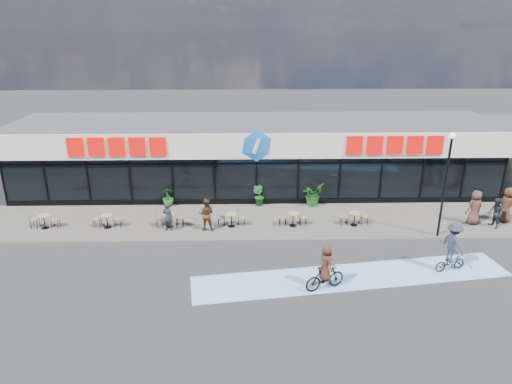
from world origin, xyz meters
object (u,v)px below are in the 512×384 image
(potted_plant_right, at_px, (313,194))
(cyclist_a, at_px, (325,272))
(potted_plant_left, at_px, (168,197))
(pedestrian_b, at_px, (507,205))
(lamp_post, at_px, (446,177))
(bistro_set_0, at_px, (45,220))
(cyclist_b, at_px, (452,248))
(patron_left, at_px, (168,217))
(potted_plant_mid, at_px, (258,196))
(pedestrian_a, at_px, (496,213))
(patron_right, at_px, (206,214))
(pedestrian_c, at_px, (475,207))

(potted_plant_right, bearing_deg, cyclist_a, -94.74)
(potted_plant_left, distance_m, pedestrian_b, 19.17)
(pedestrian_b, bearing_deg, lamp_post, 99.89)
(bistro_set_0, relative_size, cyclist_b, 0.67)
(potted_plant_right, xyz_separation_m, patron_left, (-8.10, -3.41, 0.09))
(potted_plant_mid, xyz_separation_m, pedestrian_a, (12.56, -3.51, 0.20))
(patron_right, bearing_deg, potted_plant_left, -45.40)
(potted_plant_left, bearing_deg, patron_right, -52.87)
(potted_plant_left, relative_size, potted_plant_right, 0.84)
(pedestrian_c, bearing_deg, potted_plant_mid, -31.69)
(cyclist_a, xyz_separation_m, cyclist_b, (5.84, 1.40, 0.29))
(potted_plant_mid, relative_size, pedestrian_a, 0.75)
(pedestrian_a, bearing_deg, potted_plant_right, -118.58)
(potted_plant_mid, relative_size, pedestrian_b, 0.63)
(bistro_set_0, relative_size, cyclist_a, 0.77)
(potted_plant_mid, distance_m, pedestrian_b, 13.83)
(pedestrian_a, relative_size, cyclist_a, 0.82)
(patron_right, bearing_deg, pedestrian_b, -170.13)
(potted_plant_mid, distance_m, potted_plant_right, 3.26)
(potted_plant_right, bearing_deg, bistro_set_0, -168.88)
(potted_plant_left, distance_m, pedestrian_a, 18.31)
(potted_plant_right, bearing_deg, pedestrian_c, -19.33)
(potted_plant_mid, bearing_deg, pedestrian_b, -11.36)
(lamp_post, relative_size, pedestrian_c, 2.82)
(pedestrian_b, distance_m, cyclist_a, 12.82)
(pedestrian_b, bearing_deg, potted_plant_right, 64.05)
(patron_left, bearing_deg, potted_plant_right, -141.96)
(pedestrian_c, bearing_deg, bistro_set_0, -17.34)
(potted_plant_left, height_order, pedestrian_c, pedestrian_c)
(bistro_set_0, relative_size, patron_left, 1.00)
(patron_left, xyz_separation_m, cyclist_a, (7.34, -5.73, -0.07))
(patron_right, relative_size, cyclist_a, 0.88)
(potted_plant_left, height_order, potted_plant_right, potted_plant_right)
(potted_plant_mid, height_order, pedestrian_a, pedestrian_a)
(lamp_post, xyz_separation_m, potted_plant_right, (-5.89, 4.39, -2.51))
(pedestrian_c, relative_size, cyclist_b, 0.84)
(pedestrian_b, bearing_deg, pedestrian_c, 86.76)
(lamp_post, distance_m, pedestrian_c, 3.66)
(pedestrian_c, bearing_deg, cyclist_b, 38.19)
(lamp_post, bearing_deg, cyclist_a, -144.44)
(patron_left, relative_size, patron_right, 0.88)
(cyclist_b, bearing_deg, patron_left, 161.84)
(patron_right, height_order, pedestrian_c, pedestrian_c)
(lamp_post, bearing_deg, pedestrian_b, 21.32)
(potted_plant_left, bearing_deg, bistro_set_0, -154.17)
(lamp_post, height_order, potted_plant_mid, lamp_post)
(potted_plant_right, height_order, patron_right, patron_right)
(patron_left, bearing_deg, lamp_post, -168.79)
(pedestrian_a, height_order, pedestrian_b, pedestrian_b)
(pedestrian_b, relative_size, pedestrian_c, 1.03)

